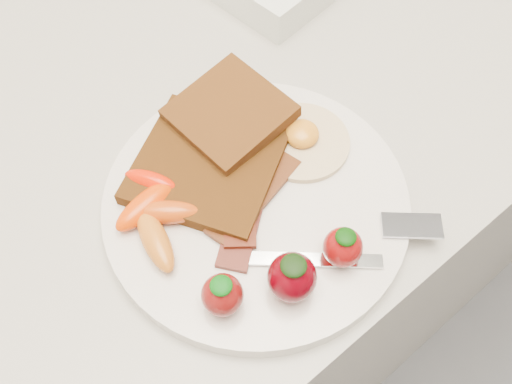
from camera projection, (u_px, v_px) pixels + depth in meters
counter at (192, 282)px, 0.96m from camera, size 2.00×0.60×0.90m
plate at (256, 203)px, 0.51m from camera, size 0.27×0.27×0.02m
toast_lower at (207, 165)px, 0.51m from camera, size 0.17×0.17×0.01m
toast_upper at (230, 113)px, 0.52m from camera, size 0.10×0.10×0.02m
fried_egg at (302, 139)px, 0.53m from camera, size 0.12×0.12×0.02m
bacon_strips at (247, 201)px, 0.49m from camera, size 0.12×0.11×0.01m
baby_carrots at (155, 212)px, 0.48m from camera, size 0.07×0.11×0.02m
strawberries at (287, 274)px, 0.44m from camera, size 0.13×0.06×0.05m
fork at (356, 244)px, 0.47m from camera, size 0.17×0.10×0.00m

